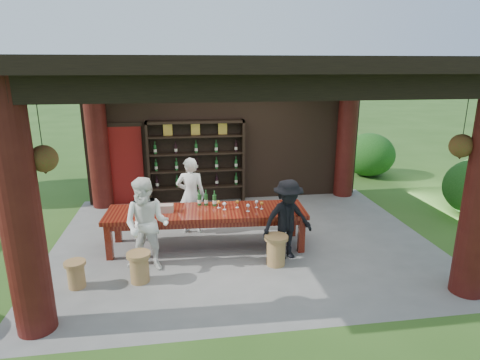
{
  "coord_description": "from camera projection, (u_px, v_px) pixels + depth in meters",
  "views": [
    {
      "loc": [
        -1.14,
        -7.37,
        3.39
      ],
      "look_at": [
        0.0,
        0.4,
        1.15
      ],
      "focal_mm": 30.0,
      "sensor_mm": 36.0,
      "label": 1
    }
  ],
  "objects": [
    {
      "name": "ground",
      "position": [
        243.0,
        240.0,
        8.1
      ],
      "size": [
        90.0,
        90.0,
        0.0
      ],
      "primitive_type": "plane",
      "color": "#2D5119",
      "rests_on": "ground"
    },
    {
      "name": "pavilion",
      "position": [
        239.0,
        132.0,
        7.92
      ],
      "size": [
        7.5,
        6.0,
        3.6
      ],
      "color": "slate",
      "rests_on": "ground"
    },
    {
      "name": "wine_shelf",
      "position": [
        197.0,
        162.0,
        10.03
      ],
      "size": [
        2.4,
        0.36,
        2.11
      ],
      "color": "black",
      "rests_on": "ground"
    },
    {
      "name": "tasting_table",
      "position": [
        207.0,
        216.0,
        7.64
      ],
      "size": [
        3.82,
        1.19,
        0.75
      ],
      "rotation": [
        0.0,
        0.0,
        -0.06
      ],
      "color": "#53110B",
      "rests_on": "ground"
    },
    {
      "name": "stool_near_left",
      "position": [
        139.0,
        266.0,
        6.47
      ],
      "size": [
        0.39,
        0.39,
        0.51
      ],
      "rotation": [
        0.0,
        0.0,
        0.18
      ],
      "color": "olive",
      "rests_on": "ground"
    },
    {
      "name": "stool_near_right",
      "position": [
        276.0,
        249.0,
        7.03
      ],
      "size": [
        0.42,
        0.42,
        0.55
      ],
      "rotation": [
        0.0,
        0.0,
        0.18
      ],
      "color": "olive",
      "rests_on": "ground"
    },
    {
      "name": "stool_far_left",
      "position": [
        76.0,
        274.0,
        6.32
      ],
      "size": [
        0.34,
        0.34,
        0.44
      ],
      "rotation": [
        0.0,
        0.0,
        -0.41
      ],
      "color": "olive",
      "rests_on": "ground"
    },
    {
      "name": "host",
      "position": [
        191.0,
        195.0,
        8.29
      ],
      "size": [
        0.62,
        0.44,
        1.61
      ],
      "primitive_type": "imported",
      "rotation": [
        0.0,
        0.0,
        3.04
      ],
      "color": "white",
      "rests_on": "ground"
    },
    {
      "name": "guest_woman",
      "position": [
        147.0,
        225.0,
        6.74
      ],
      "size": [
        0.93,
        0.8,
        1.63
      ],
      "primitive_type": "imported",
      "rotation": [
        0.0,
        0.0,
        -0.27
      ],
      "color": "white",
      "rests_on": "ground"
    },
    {
      "name": "guest_man",
      "position": [
        287.0,
        220.0,
        7.17
      ],
      "size": [
        1.05,
        0.73,
        1.48
      ],
      "primitive_type": "imported",
      "rotation": [
        0.0,
        0.0,
        0.21
      ],
      "color": "black",
      "rests_on": "ground"
    },
    {
      "name": "table_bottles",
      "position": [
        207.0,
        198.0,
        7.83
      ],
      "size": [
        0.37,
        0.16,
        0.31
      ],
      "color": "#194C1E",
      "rests_on": "tasting_table"
    },
    {
      "name": "table_glasses",
      "position": [
        241.0,
        205.0,
        7.66
      ],
      "size": [
        0.88,
        0.34,
        0.15
      ],
      "color": "silver",
      "rests_on": "tasting_table"
    },
    {
      "name": "napkin_basket",
      "position": [
        166.0,
        208.0,
        7.51
      ],
      "size": [
        0.27,
        0.19,
        0.14
      ],
      "primitive_type": "cube",
      "rotation": [
        0.0,
        0.0,
        -0.06
      ],
      "color": "#BF6672",
      "rests_on": "tasting_table"
    },
    {
      "name": "shrubs",
      "position": [
        341.0,
        193.0,
        9.24
      ],
      "size": [
        15.86,
        8.12,
        1.36
      ],
      "color": "#194C14",
      "rests_on": "ground"
    },
    {
      "name": "trees",
      "position": [
        415.0,
        67.0,
        8.61
      ],
      "size": [
        22.73,
        10.2,
        4.8
      ],
      "color": "#3F2819",
      "rests_on": "ground"
    }
  ]
}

